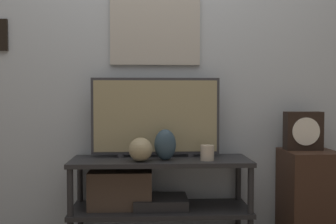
# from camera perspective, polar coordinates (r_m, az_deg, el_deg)

# --- Properties ---
(wall_back) EXTENTS (6.40, 0.08, 2.70)m
(wall_back) POSITION_cam_1_polar(r_m,az_deg,el_deg) (2.92, -1.27, 9.68)
(wall_back) COLOR #B2BCC6
(wall_back) RESTS_ON ground_plane
(media_console) EXTENTS (1.20, 0.41, 0.56)m
(media_console) POSITION_cam_1_polar(r_m,az_deg,el_deg) (2.71, -3.26, -11.15)
(media_console) COLOR #232326
(media_console) RESTS_ON ground_plane
(television) EXTENTS (0.89, 0.05, 0.55)m
(television) POSITION_cam_1_polar(r_m,az_deg,el_deg) (2.73, -1.81, -0.62)
(television) COLOR #333338
(television) RESTS_ON media_console
(vase_round_glass) EXTENTS (0.16, 0.16, 0.16)m
(vase_round_glass) POSITION_cam_1_polar(r_m,az_deg,el_deg) (2.56, -4.00, -5.45)
(vase_round_glass) COLOR tan
(vase_round_glass) RESTS_ON media_console
(vase_urn_stoneware) EXTENTS (0.14, 0.11, 0.20)m
(vase_urn_stoneware) POSITION_cam_1_polar(r_m,az_deg,el_deg) (2.60, -0.41, -4.77)
(vase_urn_stoneware) COLOR #2D4251
(vase_urn_stoneware) RESTS_ON media_console
(candle_jar) EXTENTS (0.09, 0.09, 0.10)m
(candle_jar) POSITION_cam_1_polar(r_m,az_deg,el_deg) (2.61, 5.72, -5.91)
(candle_jar) COLOR #C1B29E
(candle_jar) RESTS_ON media_console
(side_table) EXTENTS (0.35, 0.38, 0.60)m
(side_table) POSITION_cam_1_polar(r_m,az_deg,el_deg) (2.95, 19.79, -11.12)
(side_table) COLOR #382319
(side_table) RESTS_ON ground_plane
(mantel_clock) EXTENTS (0.26, 0.11, 0.27)m
(mantel_clock) POSITION_cam_1_polar(r_m,az_deg,el_deg) (2.91, 19.03, -2.60)
(mantel_clock) COLOR black
(mantel_clock) RESTS_ON side_table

